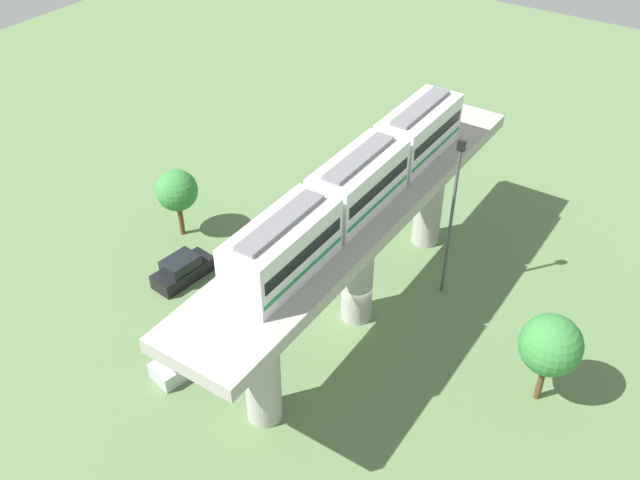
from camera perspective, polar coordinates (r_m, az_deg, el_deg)
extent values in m
plane|color=#5B7A4C|center=(44.81, 2.91, -6.06)|extent=(120.00, 120.00, 0.00)
cylinder|color=#A8A59E|center=(49.02, 8.80, 3.57)|extent=(1.90, 1.90, 7.70)
cylinder|color=#A8A59E|center=(42.26, 3.07, -2.26)|extent=(1.90, 1.90, 7.70)
cylinder|color=#A8A59E|center=(36.66, -4.71, -10.04)|extent=(1.90, 1.90, 7.70)
cube|color=#A8A59E|center=(39.69, 3.27, 2.47)|extent=(5.20, 28.85, 0.80)
cube|color=white|center=(43.71, 7.91, 8.62)|extent=(2.60, 6.60, 3.00)
cube|color=black|center=(43.59, 7.94, 8.91)|extent=(2.64, 6.07, 0.70)
cube|color=#1E8C4C|center=(44.07, 7.83, 7.77)|extent=(2.64, 6.34, 0.24)
cube|color=slate|center=(42.96, 8.10, 10.51)|extent=(1.10, 5.61, 0.24)
cube|color=white|center=(38.39, 3.11, 4.56)|extent=(2.60, 6.60, 3.00)
cube|color=black|center=(38.25, 3.12, 4.87)|extent=(2.64, 6.07, 0.70)
cube|color=#1E8C4C|center=(38.80, 3.07, 3.63)|extent=(2.64, 6.34, 0.24)
cube|color=slate|center=(37.54, 3.19, 6.64)|extent=(1.10, 5.61, 0.24)
cube|color=white|center=(33.67, -3.06, -0.76)|extent=(2.60, 6.60, 3.00)
cube|color=black|center=(33.52, -3.07, -0.43)|extent=(2.64, 6.07, 0.70)
cube|color=#1E8C4C|center=(34.14, -3.02, -1.75)|extent=(2.64, 6.34, 0.24)
cube|color=slate|center=(32.70, -3.15, 1.47)|extent=(1.10, 5.61, 0.24)
cube|color=#284CB7|center=(50.91, -0.30, 0.88)|extent=(1.94, 4.26, 1.00)
cube|color=black|center=(50.29, -0.40, 1.60)|extent=(1.72, 2.35, 0.76)
cube|color=black|center=(47.97, -10.92, -2.57)|extent=(2.28, 4.38, 1.00)
cube|color=black|center=(47.34, -11.17, -1.85)|extent=(1.90, 2.48, 0.76)
cube|color=#B2B5BA|center=(42.09, -10.59, -9.45)|extent=(2.64, 4.48, 1.00)
cube|color=black|center=(41.40, -10.86, -8.74)|extent=(2.08, 2.59, 0.76)
cylinder|color=brown|center=(40.84, 17.39, -10.51)|extent=(0.36, 0.36, 3.17)
sphere|color=#38843D|center=(39.09, 18.06, -8.03)|extent=(3.33, 3.33, 3.33)
cylinder|color=brown|center=(51.45, -11.14, 1.83)|extent=(0.36, 0.36, 2.91)
sphere|color=#38843D|center=(50.20, -11.44, 3.94)|extent=(2.94, 2.94, 2.94)
cylinder|color=#4C4C51|center=(43.94, 10.43, 1.16)|extent=(0.20, 0.20, 10.50)
cube|color=black|center=(40.97, 11.29, 7.43)|extent=(0.44, 0.28, 0.60)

